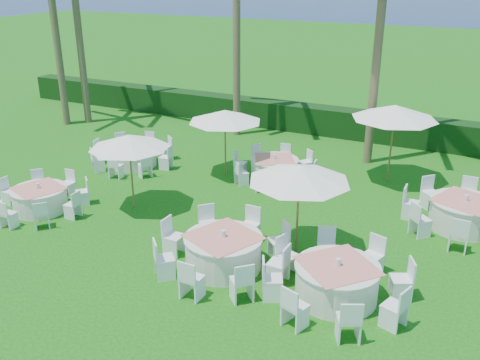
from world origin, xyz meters
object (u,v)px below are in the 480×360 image
(banquet_table_d, at_px, (133,155))
(banquet_table_c, at_px, (337,281))
(umbrella_a, at_px, (129,141))
(banquet_table_a, at_px, (40,199))
(banquet_table_f, at_px, (464,213))
(banquet_table_b, at_px, (223,251))
(umbrella_d, at_px, (395,112))
(banquet_table_e, at_px, (274,168))
(umbrella_c, at_px, (225,116))
(umbrella_b, at_px, (299,173))

(banquet_table_d, bearing_deg, banquet_table_c, -28.32)
(umbrella_a, bearing_deg, banquet_table_a, -150.35)
(banquet_table_a, height_order, banquet_table_f, banquet_table_f)
(banquet_table_b, height_order, umbrella_d, umbrella_d)
(umbrella_d, bearing_deg, banquet_table_b, -108.18)
(banquet_table_c, distance_m, banquet_table_e, 7.37)
(umbrella_a, distance_m, umbrella_d, 8.81)
(banquet_table_c, xyz_separation_m, banquet_table_f, (2.27, 5.01, 0.00))
(banquet_table_d, distance_m, umbrella_c, 4.04)
(banquet_table_c, relative_size, banquet_table_f, 0.98)
(banquet_table_b, xyz_separation_m, banquet_table_d, (-6.47, 5.00, -0.04))
(umbrella_b, relative_size, umbrella_d, 0.91)
(umbrella_d, bearing_deg, umbrella_c, -160.30)
(banquet_table_a, xyz_separation_m, umbrella_d, (9.15, 7.16, 2.10))
(banquet_table_d, bearing_deg, umbrella_c, 11.15)
(banquet_table_b, bearing_deg, banquet_table_e, 100.77)
(umbrella_b, height_order, umbrella_d, umbrella_d)
(banquet_table_f, bearing_deg, umbrella_b, -137.84)
(umbrella_b, bearing_deg, umbrella_a, 175.88)
(banquet_table_e, bearing_deg, banquet_table_f, -10.06)
(banquet_table_d, bearing_deg, banquet_table_e, 11.43)
(banquet_table_a, distance_m, banquet_table_f, 12.64)
(banquet_table_d, xyz_separation_m, umbrella_b, (7.85, -3.50, 1.83))
(umbrella_b, xyz_separation_m, umbrella_c, (-4.28, 4.21, -0.06))
(umbrella_c, bearing_deg, umbrella_a, -108.20)
(banquet_table_b, bearing_deg, umbrella_d, 71.82)
(banquet_table_c, distance_m, banquet_table_d, 10.67)
(umbrella_a, height_order, umbrella_d, umbrella_d)
(umbrella_a, bearing_deg, umbrella_d, 40.76)
(umbrella_b, bearing_deg, banquet_table_c, -45.24)
(banquet_table_b, height_order, umbrella_c, umbrella_c)
(banquet_table_c, xyz_separation_m, umbrella_b, (-1.55, 1.56, 1.80))
(banquet_table_a, relative_size, banquet_table_b, 0.85)
(banquet_table_f, bearing_deg, banquet_table_c, -114.34)
(banquet_table_f, distance_m, umbrella_c, 8.31)
(banquet_table_c, bearing_deg, umbrella_a, 164.54)
(banquet_table_c, xyz_separation_m, umbrella_d, (-0.41, 7.70, 2.04))
(banquet_table_b, height_order, banquet_table_d, banquet_table_b)
(umbrella_a, height_order, umbrella_b, umbrella_b)
(banquet_table_a, xyz_separation_m, banquet_table_c, (9.56, -0.55, 0.06))
(banquet_table_b, height_order, banquet_table_e, banquet_table_b)
(banquet_table_e, xyz_separation_m, umbrella_a, (-3.00, -4.18, 1.78))
(umbrella_c, bearing_deg, banquet_table_f, -5.32)
(banquet_table_e, xyz_separation_m, umbrella_b, (2.53, -4.58, 1.85))
(banquet_table_b, bearing_deg, umbrella_a, 155.47)
(banquet_table_d, height_order, umbrella_d, umbrella_d)
(umbrella_c, bearing_deg, umbrella_d, 19.70)
(banquet_table_b, height_order, banquet_table_c, banquet_table_b)
(banquet_table_d, height_order, umbrella_a, umbrella_a)
(banquet_table_c, height_order, banquet_table_d, banquet_table_c)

